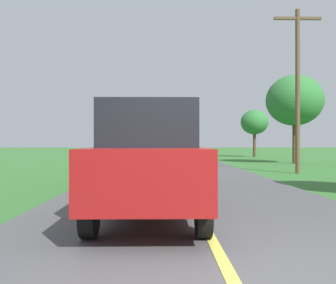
% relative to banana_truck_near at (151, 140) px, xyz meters
% --- Properties ---
extents(ground_plane, '(200.00, 200.00, 0.00)m').
position_rel_banana_truck_near_xyz_m(ground_plane, '(1.08, -9.11, -1.47)').
color(ground_plane, '#336B2D').
extents(road_surface, '(6.40, 120.00, 0.08)m').
position_rel_banana_truck_near_xyz_m(road_surface, '(1.08, -9.11, -1.43)').
color(road_surface, '#4C4C4F').
rests_on(road_surface, ground).
extents(centre_line, '(0.14, 108.00, 0.01)m').
position_rel_banana_truck_near_xyz_m(centre_line, '(1.08, -9.11, -1.39)').
color(centre_line, '#E0D64C').
rests_on(centre_line, road_surface).
extents(banana_truck_near, '(2.38, 5.82, 2.80)m').
position_rel_banana_truck_near_xyz_m(banana_truck_near, '(0.00, 0.00, 0.00)').
color(banana_truck_near, '#2D2D30').
rests_on(banana_truck_near, road_surface).
extents(utility_pole_roadside, '(2.10, 0.20, 7.31)m').
position_rel_banana_truck_near_xyz_m(utility_pole_roadside, '(6.44, 3.30, 2.49)').
color(utility_pole_roadside, brown).
rests_on(utility_pole_roadside, ground).
extents(roadside_tree_mid_right, '(2.61, 2.61, 4.51)m').
position_rel_banana_truck_near_xyz_m(roadside_tree_mid_right, '(9.21, 21.97, 1.84)').
color(roadside_tree_mid_right, '#4C3823').
rests_on(roadside_tree_mid_right, ground).
extents(roadside_tree_far_left, '(3.70, 3.70, 5.82)m').
position_rel_banana_truck_near_xyz_m(roadside_tree_far_left, '(9.12, 11.08, 2.68)').
color(roadside_tree_far_left, '#4C3823').
rests_on(roadside_tree_far_left, ground).
extents(following_car, '(1.74, 4.10, 1.92)m').
position_rel_banana_truck_near_xyz_m(following_car, '(0.20, -6.76, -0.40)').
color(following_car, maroon).
rests_on(following_car, road_surface).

